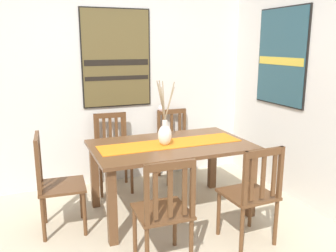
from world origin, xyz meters
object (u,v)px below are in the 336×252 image
chair_0 (252,193)px  painting_on_back_wall (116,58)px  chair_1 (55,183)px  chair_2 (164,211)px  dining_table (171,154)px  centerpiece_vase (165,131)px  chair_3 (175,144)px  painting_on_side_wall (282,57)px  chair_4 (113,150)px

chair_0 → painting_on_back_wall: painting_on_back_wall is taller
chair_1 → painting_on_back_wall: size_ratio=0.80×
painting_on_back_wall → chair_2: bearing=-94.0°
dining_table → chair_2: chair_2 is taller
chair_0 → chair_2: bearing=-178.3°
centerpiece_vase → chair_0: 1.04m
chair_0 → chair_3: bearing=89.8°
painting_on_back_wall → painting_on_side_wall: (1.71, -0.95, 0.03)m
chair_1 → painting_on_side_wall: painting_on_side_wall is taller
chair_2 → centerpiece_vase: bearing=68.4°
chair_2 → chair_3: bearing=64.5°
chair_1 → dining_table: bearing=-1.4°
centerpiece_vase → painting_on_side_wall: painting_on_side_wall is taller
dining_table → chair_4: (-0.41, 0.85, -0.15)m
chair_4 → painting_on_side_wall: (1.85, -0.71, 1.11)m
centerpiece_vase → chair_4: (-0.34, 0.88, -0.40)m
centerpiece_vase → chair_0: size_ratio=0.73×
centerpiece_vase → chair_0: centerpiece_vase is taller
dining_table → chair_2: 0.97m
centerpiece_vase → dining_table: bearing=21.5°
painting_on_back_wall → chair_4: bearing=-120.9°
chair_2 → painting_on_back_wall: painting_on_back_wall is taller
chair_2 → painting_on_side_wall: (1.85, 1.00, 1.12)m
centerpiece_vase → chair_0: (0.50, -0.81, -0.42)m
dining_table → centerpiece_vase: bearing=-158.5°
painting_on_side_wall → painting_on_back_wall: bearing=151.1°
chair_3 → chair_4: (-0.84, -0.03, 0.02)m
painting_on_side_wall → chair_3: bearing=143.8°
chair_1 → painting_on_side_wall: (2.59, 0.11, 1.11)m
chair_1 → chair_0: bearing=-29.0°
chair_1 → chair_3: chair_1 is taller
centerpiece_vase → chair_2: size_ratio=0.73×
chair_0 → centerpiece_vase: bearing=121.5°
chair_3 → chair_0: bearing=-90.2°
painting_on_side_wall → chair_0: bearing=-136.2°
centerpiece_vase → painting_on_back_wall: bearing=99.9°
centerpiece_vase → painting_on_side_wall: size_ratio=0.60×
chair_0 → painting_on_back_wall: size_ratio=0.77×
chair_2 → chair_4: size_ratio=1.00×
chair_1 → centerpiece_vase: bearing=-3.1°
chair_3 → painting_on_back_wall: bearing=163.6°
chair_3 → painting_on_side_wall: bearing=-36.2°
chair_3 → painting_on_back_wall: painting_on_back_wall is taller
chair_4 → dining_table: bearing=-64.0°
chair_0 → painting_on_side_wall: (1.02, 0.98, 1.12)m
chair_0 → chair_2: 0.83m
dining_table → painting_on_back_wall: painting_on_back_wall is taller
dining_table → chair_4: bearing=116.0°
chair_2 → painting_on_side_wall: 2.38m
chair_1 → painting_on_back_wall: bearing=50.3°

